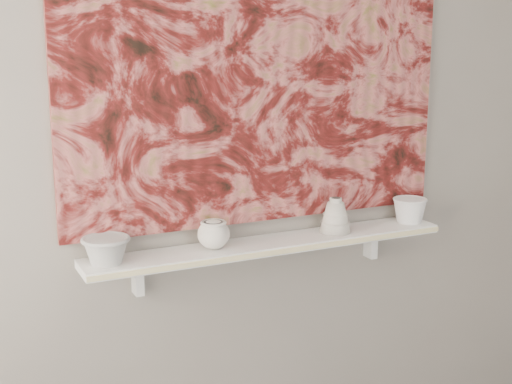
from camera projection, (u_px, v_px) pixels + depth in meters
wall_back at (260, 124)px, 2.62m from camera, size 3.60×0.00×3.60m
shelf at (271, 245)px, 2.63m from camera, size 1.40×0.18×0.03m
shelf_stripe at (282, 251)px, 2.55m from camera, size 1.40×0.01×0.02m
bracket_left at (138, 278)px, 2.50m from camera, size 0.03×0.06×0.12m
bracket_right at (371, 243)px, 2.91m from camera, size 0.03×0.06×0.12m
painting at (262, 72)px, 2.56m from camera, size 1.50×0.02×1.10m
house_motif at (365, 149)px, 2.81m from camera, size 0.09×0.00×0.08m
bowl_grey at (106, 250)px, 2.36m from camera, size 0.19×0.19×0.09m
cup_cream at (214, 234)px, 2.52m from camera, size 0.15×0.15×0.10m
bell_vessel at (335, 215)px, 2.73m from camera, size 0.15×0.15×0.14m
bowl_white at (410, 210)px, 2.88m from camera, size 0.14×0.14×0.10m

